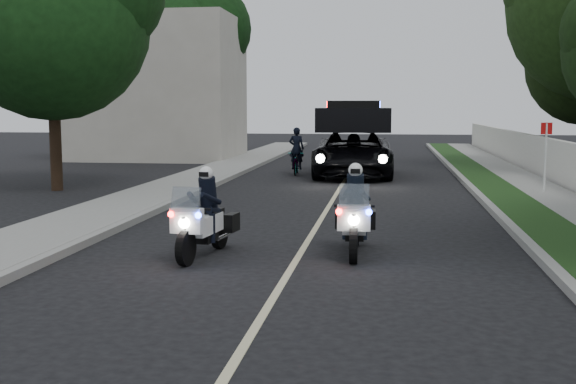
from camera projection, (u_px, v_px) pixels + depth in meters
name	position (u px, v px, depth m)	size (l,w,h in m)	color
ground	(264.00, 313.00, 9.05)	(120.00, 120.00, 0.00)	black
curb_right	(489.00, 206.00, 18.31)	(0.20, 60.00, 0.15)	gray
grass_verge	(517.00, 206.00, 18.21)	(1.20, 60.00, 0.16)	#193814
sidewalk_right	(570.00, 207.00, 18.03)	(1.40, 60.00, 0.16)	gray
curb_left	(179.00, 200.00, 19.45)	(0.20, 60.00, 0.15)	gray
sidewalk_left	(140.00, 199.00, 19.60)	(2.00, 60.00, 0.16)	gray
building_far	(156.00, 88.00, 35.59)	(8.00, 6.00, 7.00)	#A8A396
lane_marking	(329.00, 205.00, 18.89)	(0.12, 50.00, 0.01)	#BFB78C
police_moto_left	(204.00, 256.00, 12.48)	(0.65, 1.85, 1.58)	white
police_moto_right	(354.00, 254.00, 12.71)	(0.66, 1.90, 1.61)	silver
police_suv	(353.00, 176.00, 26.91)	(2.87, 6.19, 3.01)	black
bicycle	(296.00, 175.00, 27.51)	(0.58, 1.67, 0.87)	black
cyclist	(296.00, 175.00, 27.51)	(0.58, 0.39, 1.62)	black
sign_post	(544.00, 197.00, 20.69)	(0.35, 0.35, 2.22)	#A2120B
tree_left_near	(57.00, 190.00, 22.33)	(6.02, 6.02, 10.03)	#153B13
tree_left_far	(182.00, 156.00, 37.65)	(6.41, 6.41, 10.68)	black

